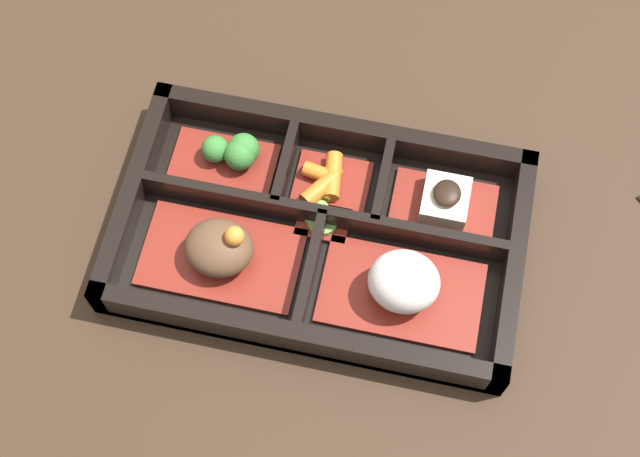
# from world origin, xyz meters

# --- Properties ---
(ground_plane) EXTENTS (3.00, 3.00, 0.00)m
(ground_plane) POSITION_xyz_m (0.00, 0.00, 0.00)
(ground_plane) COLOR #382619
(bento_base) EXTENTS (0.34, 0.20, 0.01)m
(bento_base) POSITION_xyz_m (0.00, 0.00, 0.01)
(bento_base) COLOR black
(bento_base) RESTS_ON ground_plane
(bento_rim) EXTENTS (0.34, 0.20, 0.04)m
(bento_rim) POSITION_xyz_m (-0.00, -0.00, 0.02)
(bento_rim) COLOR black
(bento_rim) RESTS_ON ground_plane
(bowl_rice) EXTENTS (0.13, 0.08, 0.05)m
(bowl_rice) POSITION_xyz_m (-0.08, 0.04, 0.03)
(bowl_rice) COLOR maroon
(bowl_rice) RESTS_ON bento_base
(bowl_stew) EXTENTS (0.13, 0.08, 0.05)m
(bowl_stew) POSITION_xyz_m (0.08, 0.04, 0.03)
(bowl_stew) COLOR maroon
(bowl_stew) RESTS_ON bento_base
(bowl_tofu) EXTENTS (0.09, 0.05, 0.03)m
(bowl_tofu) POSITION_xyz_m (-0.10, -0.05, 0.02)
(bowl_tofu) COLOR maroon
(bowl_tofu) RESTS_ON bento_base
(bowl_carrots) EXTENTS (0.06, 0.06, 0.02)m
(bowl_carrots) POSITION_xyz_m (0.00, -0.05, 0.02)
(bowl_carrots) COLOR maroon
(bowl_carrots) RESTS_ON bento_base
(bowl_greens) EXTENTS (0.09, 0.05, 0.03)m
(bowl_greens) POSITION_xyz_m (0.09, -0.05, 0.02)
(bowl_greens) COLOR maroon
(bowl_greens) RESTS_ON bento_base
(bowl_pickles) EXTENTS (0.04, 0.04, 0.01)m
(bowl_pickles) POSITION_xyz_m (0.00, -0.01, 0.01)
(bowl_pickles) COLOR maroon
(bowl_pickles) RESTS_ON bento_base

